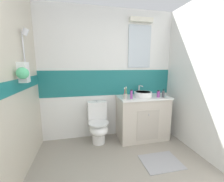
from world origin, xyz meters
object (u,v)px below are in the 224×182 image
toothbrush_cup (125,96)px  sink_basin (143,94)px  toilet (98,124)px  deodorant_spray_can (131,94)px  soap_dispenser (163,94)px  lotion_bottle_short (158,94)px

toothbrush_cup → sink_basin: bearing=17.5°
toilet → toothbrush_cup: bearing=-15.8°
toilet → deodorant_spray_can: (0.59, -0.15, 0.57)m
soap_dispenser → lotion_bottle_short: bearing=158.7°
toothbrush_cup → lotion_bottle_short: size_ratio=1.65×
toothbrush_cup → deodorant_spray_can: bearing=-6.0°
sink_basin → lotion_bottle_short: 0.28m
deodorant_spray_can → sink_basin: bearing=25.6°
toilet → toothbrush_cup: (0.48, -0.14, 0.54)m
deodorant_spray_can → lotion_bottle_short: 0.54m
sink_basin → toothbrush_cup: (-0.40, -0.13, 0.00)m
sink_basin → deodorant_spray_can: bearing=-154.4°
toothbrush_cup → soap_dispenser: (0.73, -0.04, 0.01)m
sink_basin → soap_dispenser: sink_basin is taller
sink_basin → deodorant_spray_can: size_ratio=2.30×
deodorant_spray_can → soap_dispenser: bearing=-2.3°
sink_basin → soap_dispenser: bearing=-25.9°
toothbrush_cup → toilet: bearing=164.2°
toothbrush_cup → lotion_bottle_short: 0.65m
toothbrush_cup → soap_dispenser: size_ratio=1.39×
soap_dispenser → toilet: bearing=171.9°
lotion_bottle_short → toilet: bearing=172.9°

